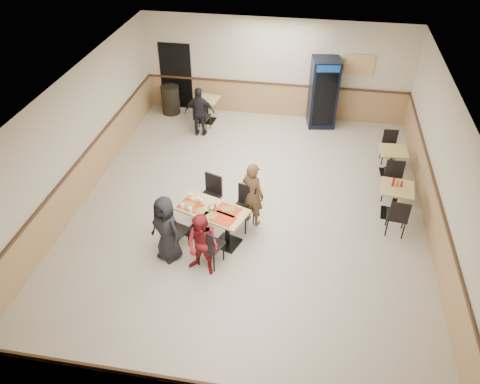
% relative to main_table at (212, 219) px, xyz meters
% --- Properties ---
extents(ground, '(10.00, 10.00, 0.00)m').
position_rel_main_table_xyz_m(ground, '(0.65, 0.99, -0.54)').
color(ground, beige).
rests_on(ground, ground).
extents(room_shell, '(10.00, 10.00, 10.00)m').
position_rel_main_table_xyz_m(room_shell, '(2.42, 3.54, 0.04)').
color(room_shell, silver).
rests_on(room_shell, ground).
extents(main_table, '(1.67, 1.22, 0.81)m').
position_rel_main_table_xyz_m(main_table, '(0.00, 0.00, 0.00)').
color(main_table, black).
rests_on(main_table, ground).
extents(main_chairs, '(1.85, 2.11, 1.02)m').
position_rel_main_table_xyz_m(main_chairs, '(-0.05, 0.02, -0.03)').
color(main_chairs, black).
rests_on(main_chairs, ground).
extents(diner_woman_left, '(0.87, 0.77, 1.49)m').
position_rel_main_table_xyz_m(diner_woman_left, '(-0.76, -0.70, 0.21)').
color(diner_woman_left, black).
rests_on(diner_woman_left, ground).
extents(diner_woman_right, '(0.80, 0.69, 1.40)m').
position_rel_main_table_xyz_m(diner_woman_right, '(0.05, -0.99, 0.16)').
color(diner_woman_right, maroon).
rests_on(diner_woman_right, ground).
extents(diner_man_opposite, '(0.67, 0.60, 1.54)m').
position_rel_main_table_xyz_m(diner_man_opposite, '(0.76, 0.70, 0.24)').
color(diner_man_opposite, brown).
rests_on(diner_man_opposite, ground).
extents(lone_diner, '(0.89, 0.43, 1.46)m').
position_rel_main_table_xyz_m(lone_diner, '(-1.31, 4.34, 0.20)').
color(lone_diner, black).
rests_on(lone_diner, ground).
extents(tabletop_clutter, '(1.37, 0.87, 0.12)m').
position_rel_main_table_xyz_m(tabletop_clutter, '(-0.06, -0.04, 0.30)').
color(tabletop_clutter, red).
rests_on(tabletop_clutter, main_table).
extents(side_table_near, '(0.79, 0.79, 0.77)m').
position_rel_main_table_xyz_m(side_table_near, '(3.89, 1.48, -0.02)').
color(side_table_near, black).
rests_on(side_table_near, ground).
extents(side_table_near_chair_south, '(0.50, 0.50, 0.98)m').
position_rel_main_table_xyz_m(side_table_near_chair_south, '(3.89, 0.87, -0.05)').
color(side_table_near_chair_south, black).
rests_on(side_table_near_chair_south, ground).
extents(side_table_near_chair_north, '(0.50, 0.50, 0.98)m').
position_rel_main_table_xyz_m(side_table_near_chair_north, '(3.89, 2.10, -0.05)').
color(side_table_near_chair_north, black).
rests_on(side_table_near_chair_north, ground).
extents(side_table_far, '(0.69, 0.69, 0.71)m').
position_rel_main_table_xyz_m(side_table_far, '(3.97, 3.19, -0.06)').
color(side_table_far, black).
rests_on(side_table_far, ground).
extents(side_table_far_chair_south, '(0.44, 0.44, 0.90)m').
position_rel_main_table_xyz_m(side_table_far_chair_south, '(3.97, 2.62, -0.09)').
color(side_table_far_chair_south, black).
rests_on(side_table_far_chair_south, ground).
extents(side_table_far_chair_north, '(0.44, 0.44, 0.90)m').
position_rel_main_table_xyz_m(side_table_far_chair_north, '(3.97, 3.76, -0.09)').
color(side_table_far_chair_north, black).
rests_on(side_table_far_chair_north, ground).
extents(condiment_caddy, '(0.23, 0.06, 0.20)m').
position_rel_main_table_xyz_m(condiment_caddy, '(3.86, 1.53, 0.32)').
color(condiment_caddy, '#B50C20').
rests_on(condiment_caddy, side_table_near).
extents(back_table, '(0.78, 0.78, 0.75)m').
position_rel_main_table_xyz_m(back_table, '(-1.31, 5.19, -0.04)').
color(back_table, black).
rests_on(back_table, ground).
extents(back_table_chair_lone, '(0.49, 0.49, 0.95)m').
position_rel_main_table_xyz_m(back_table_chair_lone, '(-1.31, 4.59, -0.06)').
color(back_table_chair_lone, black).
rests_on(back_table_chair_lone, ground).
extents(pepsi_cooler, '(0.89, 0.89, 2.05)m').
position_rel_main_table_xyz_m(pepsi_cooler, '(2.12, 5.58, 0.49)').
color(pepsi_cooler, black).
rests_on(pepsi_cooler, ground).
extents(trash_bin, '(0.56, 0.56, 0.88)m').
position_rel_main_table_xyz_m(trash_bin, '(-2.56, 5.54, -0.09)').
color(trash_bin, black).
rests_on(trash_bin, ground).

